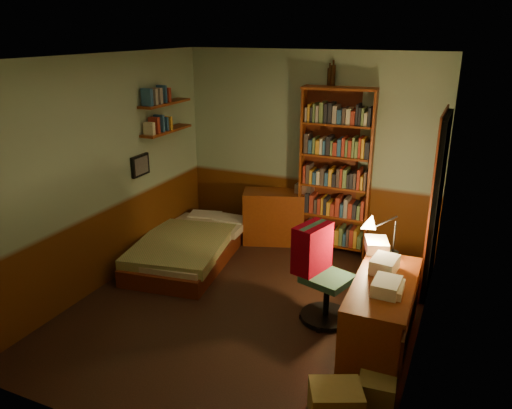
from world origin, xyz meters
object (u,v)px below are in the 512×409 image
at_px(dresser, 274,217).
at_px(bookshelf, 335,172).
at_px(cardboard_box_b, 377,390).
at_px(desk, 381,315).
at_px(office_chair, 328,272).
at_px(cardboard_box_a, 335,404).
at_px(bed, 189,239).
at_px(desk_lamp, 395,226).
at_px(mini_stereo, 305,188).

distance_m(dresser, bookshelf, 1.09).
bearing_deg(bookshelf, cardboard_box_b, -72.88).
distance_m(desk, office_chair, 0.68).
bearing_deg(cardboard_box_b, office_chair, 125.79).
height_order(dresser, bookshelf, bookshelf).
bearing_deg(cardboard_box_a, cardboard_box_b, 53.03).
distance_m(bed, desk_lamp, 2.70).
height_order(bookshelf, cardboard_box_b, bookshelf).
bearing_deg(desk_lamp, cardboard_box_a, -115.40).
xyz_separation_m(bed, office_chair, (2.03, -0.67, 0.27)).
height_order(bed, office_chair, office_chair).
distance_m(dresser, office_chair, 2.07).
bearing_deg(desk, office_chair, 155.34).
height_order(desk_lamp, office_chair, desk_lamp).
relative_size(bed, mini_stereo, 8.09).
bearing_deg(cardboard_box_a, desk, 83.06).
height_order(bed, desk, desk).
bearing_deg(office_chair, dresser, 144.48).
height_order(bookshelf, cardboard_box_a, bookshelf).
xyz_separation_m(bookshelf, desk_lamp, (0.99, -1.34, -0.10)).
bearing_deg(office_chair, desk_lamp, 51.79).
distance_m(desk_lamp, cardboard_box_b, 1.65).
bearing_deg(desk, desk_lamp, 92.08).
xyz_separation_m(cardboard_box_a, cardboard_box_b, (0.25, 0.33, -0.04)).
height_order(desk_lamp, cardboard_box_b, desk_lamp).
relative_size(bed, desk_lamp, 3.18).
distance_m(mini_stereo, cardboard_box_a, 3.42).
distance_m(desk, cardboard_box_b, 0.78).
relative_size(mini_stereo, desk, 0.18).
distance_m(bookshelf, cardboard_box_b, 3.11).
distance_m(dresser, mini_stereo, 0.60).
bearing_deg(desk_lamp, office_chair, -167.70).
bearing_deg(cardboard_box_a, mini_stereo, 113.05).
bearing_deg(bed, mini_stereo, 34.86).
relative_size(dresser, desk, 0.64).
xyz_separation_m(mini_stereo, bookshelf, (0.42, -0.04, 0.28)).
bearing_deg(cardboard_box_b, desk, 99.28).
distance_m(dresser, desk, 2.65).
bearing_deg(cardboard_box_b, dresser, 126.72).
distance_m(desk_lamp, office_chair, 0.81).
distance_m(dresser, cardboard_box_b, 3.30).
xyz_separation_m(desk, office_chair, (-0.60, 0.26, 0.20)).
height_order(bookshelf, desk_lamp, bookshelf).
distance_m(bed, cardboard_box_a, 3.20).
xyz_separation_m(dresser, mini_stereo, (0.40, 0.12, 0.43)).
height_order(office_chair, cardboard_box_a, office_chair).
bearing_deg(desk_lamp, desk, -109.04).
bearing_deg(bed, desk_lamp, -14.12).
xyz_separation_m(desk, cardboard_box_b, (0.12, -0.73, -0.24)).
bearing_deg(bookshelf, desk_lamp, -59.25).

